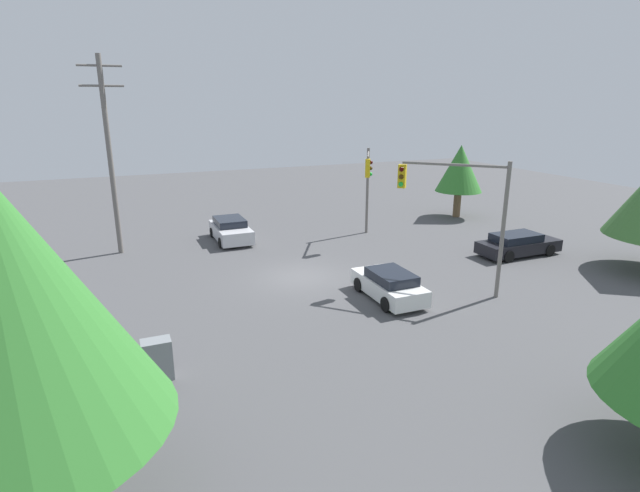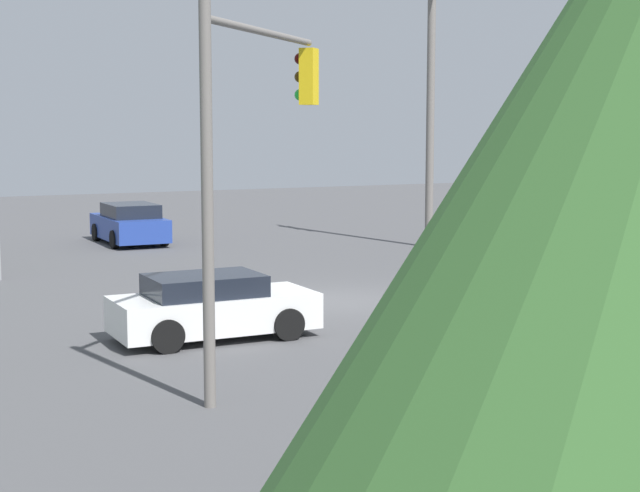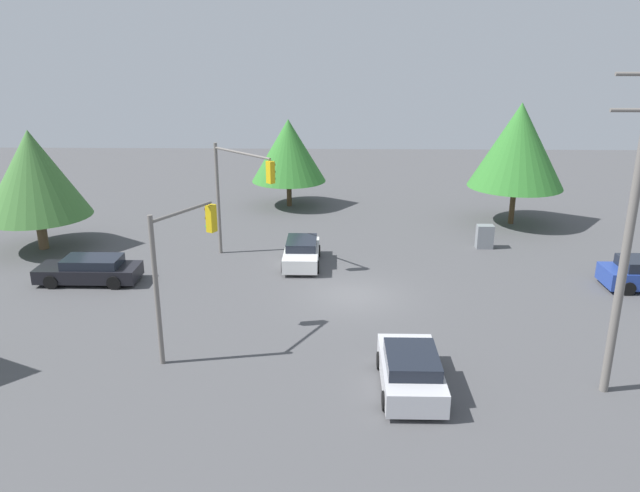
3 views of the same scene
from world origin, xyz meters
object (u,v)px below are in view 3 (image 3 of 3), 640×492
Objects in this scene: sedan_white at (302,253)px; sedan_dark at (90,270)px; electrical_cabinet at (485,237)px; traffic_signal_cross at (181,253)px; traffic_signal_main at (239,183)px; sedan_silver at (411,371)px.

sedan_dark is (9.98, 2.78, -0.01)m from sedan_white.
sedan_dark is 20.82m from electrical_cabinet.
sedan_dark is at bearing 15.54° from sedan_white.
traffic_signal_cross reaches higher than sedan_dark.
traffic_signal_cross is at bearing -48.57° from traffic_signal_main.
electrical_cabinet is at bearing -74.15° from sedan_dark.
electrical_cabinet is (-13.87, -12.22, -3.12)m from traffic_signal_cross.
traffic_signal_main is 13.91m from electrical_cabinet.
traffic_signal_main is at bearing 120.86° from sedan_silver.
traffic_signal_main reaches higher than sedan_silver.
electrical_cabinet reaches higher than sedan_white.
traffic_signal_cross is (-6.15, 6.54, 3.16)m from sedan_dark.
electrical_cabinet is (-13.21, -2.54, -3.52)m from traffic_signal_main.
sedan_dark is at bearing 15.85° from electrical_cabinet.
sedan_silver is 9.06m from traffic_signal_cross.
sedan_dark is 0.86× the size of traffic_signal_cross.
electrical_cabinet is (-10.04, -2.91, 0.02)m from sedan_white.
sedan_silver reaches higher than sedan_dark.
sedan_silver is 1.04× the size of sedan_white.
sedan_silver reaches higher than electrical_cabinet.
sedan_silver is at bearing -13.80° from traffic_signal_main.
sedan_white is 3.04× the size of electrical_cabinet.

